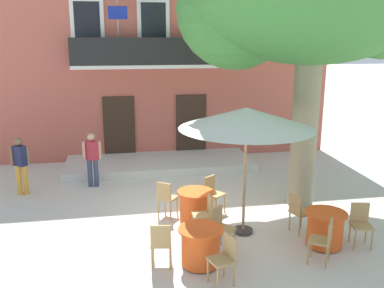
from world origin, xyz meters
The scene contains 18 objects.
ground_plane centered at (0.00, 0.00, 0.00)m, with size 120.00×120.00×0.00m, color beige.
building_facade centered at (-0.30, 6.99, 3.75)m, with size 13.00×5.09×7.50m.
entrance_step_platform centered at (-0.30, 3.83, 0.12)m, with size 6.26×2.33×0.25m, color silver.
cafe_table_near_tree centered at (0.10, -0.73, 0.39)m, with size 0.86×0.86×0.76m.
cafe_chair_near_tree_0 centered at (0.64, -0.21, 0.53)m, with size 0.56×0.56×0.91m.
cafe_chair_near_tree_1 centered at (-0.56, -0.36, 0.53)m, with size 0.56×0.56×0.91m.
cafe_chair_near_tree_2 centered at (0.18, -1.48, 0.53)m, with size 0.40×0.40×0.91m.
cafe_table_middle centered at (2.54, -2.44, 0.39)m, with size 0.86×0.86×0.76m.
cafe_chair_middle_0 centered at (2.17, -3.09, 0.53)m, with size 0.56×0.56×0.91m.
cafe_chair_middle_1 centered at (3.29, -2.52, 0.53)m, with size 0.48×0.48×0.91m.
cafe_chair_middle_2 centered at (2.25, -1.74, 0.53)m, with size 0.50×0.50×0.91m.
cafe_table_front centered at (-0.17, -2.72, 0.39)m, with size 0.86×0.86×0.76m.
cafe_chair_front_0 centered at (-0.92, -2.68, 0.53)m, with size 0.46×0.46×0.91m.
cafe_chair_front_1 centered at (0.13, -3.41, 0.53)m, with size 0.50×0.50×0.91m.
cafe_chair_front_2 centered at (0.35, -2.17, 0.53)m, with size 0.56×0.56×0.91m.
cafe_umbrella centered at (1.05, -1.51, 2.61)m, with size 2.90×2.90×2.85m.
pedestrian_near_entrance centered at (-2.42, 2.22, 0.91)m, with size 0.53×0.40×1.62m.
pedestrian_mid_plaza centered at (-4.34, 1.88, 0.93)m, with size 0.53×0.38×1.64m.
Camera 1 is at (-1.62, -9.89, 4.23)m, focal length 39.25 mm.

